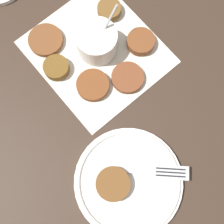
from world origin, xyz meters
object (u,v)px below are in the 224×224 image
object	(u,v)px
serving_plate	(128,182)
sauce_bowl	(96,43)
fritter_on_plate	(113,184)
fork	(151,171)

from	to	relation	value
serving_plate	sauce_bowl	bearing A→B (deg)	-25.68
sauce_bowl	fritter_on_plate	size ratio (longest dim) A/B	1.65
sauce_bowl	serving_plate	bearing A→B (deg)	154.32
serving_plate	fritter_on_plate	size ratio (longest dim) A/B	3.21
sauce_bowl	serving_plate	size ratio (longest dim) A/B	0.52
fritter_on_plate	fork	size ratio (longest dim) A/B	0.44
fork	fritter_on_plate	bearing A→B (deg)	68.92
sauce_bowl	serving_plate	distance (m)	0.31
serving_plate	fritter_on_plate	world-z (taller)	fritter_on_plate
serving_plate	fork	world-z (taller)	fork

